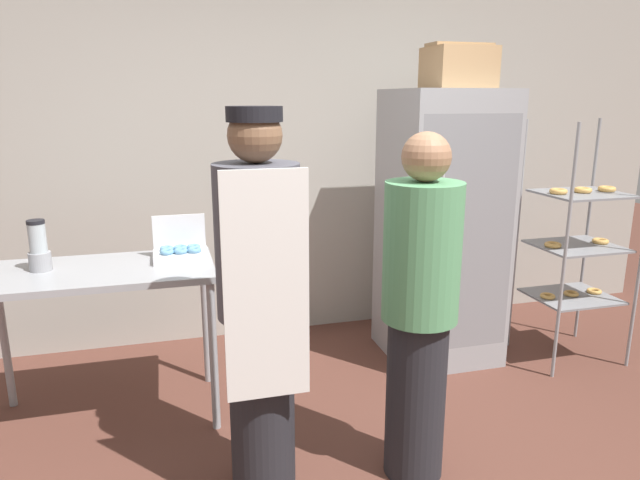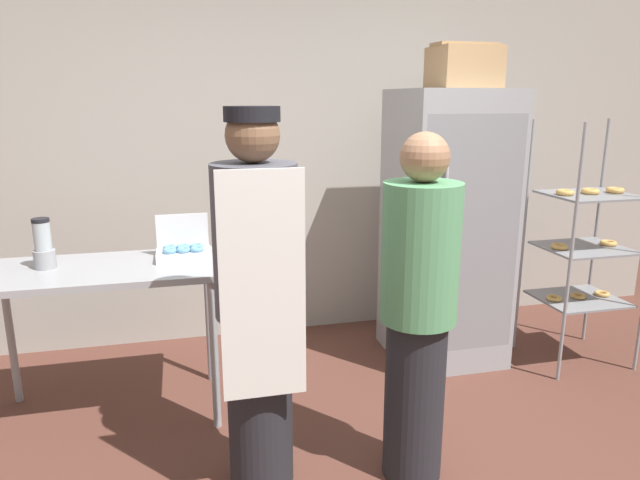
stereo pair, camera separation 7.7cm
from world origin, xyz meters
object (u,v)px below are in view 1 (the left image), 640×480
Objects in this scene: refrigerator at (442,228)px; person_baker at (260,301)px; cardboard_storage_box at (458,67)px; baking_rack at (577,243)px; blender_pitcher at (39,248)px; donut_box at (181,252)px; person_customer at (419,310)px.

refrigerator is 1.05× the size of person_baker.
person_baker is (-1.47, -1.04, -1.05)m from cardboard_storage_box.
blender_pitcher is at bearing 178.98° from baking_rack.
refrigerator reaches higher than donut_box.
person_baker is (1.03, -0.85, -0.10)m from blender_pitcher.
person_baker is at bearing -160.99° from baking_rack.
donut_box is 0.18× the size of person_customer.
baking_rack is at bearing -17.20° from cardboard_storage_box.
baking_rack is (0.86, -0.29, -0.10)m from refrigerator.
blender_pitcher is 1.34m from person_baker.
blender_pitcher is (-0.72, -0.01, 0.07)m from donut_box.
person_customer is at bearing -121.02° from refrigerator.
baking_rack and person_customer have the same top height.
refrigerator reaches higher than person_baker.
person_baker is (-1.42, -1.07, -0.01)m from refrigerator.
donut_box is at bearing 109.47° from person_baker.
cardboard_storage_box is at bearing 5.89° from donut_box.
person_baker reaches higher than baking_rack.
cardboard_storage_box reaches higher than refrigerator.
cardboard_storage_box reaches higher than person_customer.
blender_pitcher is 0.16× the size of person_baker.
donut_box is 1.41m from person_customer.
person_baker is at bearing -39.49° from blender_pitcher.
donut_box is 0.73m from blender_pitcher.
donut_box is 2.06m from cardboard_storage_box.
donut_box is at bearing -172.98° from refrigerator.
person_customer reaches higher than donut_box.
baking_rack is 2.59m from donut_box.
refrigerator is 6.69× the size of blender_pitcher.
cardboard_storage_box is (2.49, 0.20, 0.96)m from blender_pitcher.
refrigerator is 2.46m from blender_pitcher.
cardboard_storage_box is (0.04, -0.03, 1.04)m from refrigerator.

